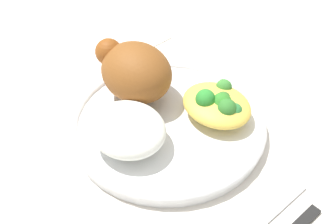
{
  "coord_description": "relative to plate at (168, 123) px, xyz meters",
  "views": [
    {
      "loc": [
        -0.29,
        0.25,
        0.38
      ],
      "look_at": [
        0.0,
        0.0,
        0.03
      ],
      "focal_mm": 42.63,
      "sensor_mm": 36.0,
      "label": 1
    }
  ],
  "objects": [
    {
      "name": "napkin",
      "position": [
        0.21,
        -0.09,
        -0.01
      ],
      "size": [
        0.1,
        0.13,
        0.0
      ],
      "primitive_type": "cube",
      "rotation": [
        0.0,
        0.0,
        0.05
      ],
      "color": "white",
      "rests_on": "ground_plane"
    },
    {
      "name": "fork",
      "position": [
        -0.18,
        0.02,
        -0.01
      ],
      "size": [
        0.02,
        0.14,
        0.01
      ],
      "color": "silver",
      "rests_on": "ground_plane"
    },
    {
      "name": "plate",
      "position": [
        0.0,
        0.0,
        0.0
      ],
      "size": [
        0.26,
        0.26,
        0.02
      ],
      "color": "white",
      "rests_on": "ground_plane"
    },
    {
      "name": "roasted_chicken",
      "position": [
        0.07,
        -0.0,
        0.05
      ],
      "size": [
        0.12,
        0.09,
        0.08
      ],
      "color": "brown",
      "rests_on": "plate"
    },
    {
      "name": "rice_pile",
      "position": [
        -0.0,
        0.06,
        0.03
      ],
      "size": [
        0.1,
        0.09,
        0.04
      ],
      "primitive_type": "ellipsoid",
      "color": "white",
      "rests_on": "plate"
    },
    {
      "name": "ground_plane",
      "position": [
        0.0,
        0.0,
        -0.01
      ],
      "size": [
        2.0,
        2.0,
        0.0
      ],
      "primitive_type": "plane",
      "color": "silver"
    },
    {
      "name": "mac_cheese_with_broccoli",
      "position": [
        -0.04,
        -0.05,
        0.03
      ],
      "size": [
        0.1,
        0.08,
        0.04
      ],
      "color": "#E5C14B",
      "rests_on": "plate"
    }
  ]
}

